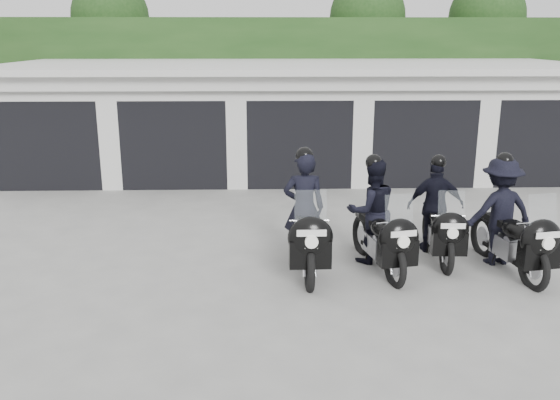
{
  "coord_description": "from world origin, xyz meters",
  "views": [
    {
      "loc": [
        -0.88,
        -8.95,
        3.71
      ],
      "look_at": [
        -0.62,
        0.62,
        1.05
      ],
      "focal_mm": 38.0,
      "sensor_mm": 36.0,
      "label": 1
    }
  ],
  "objects_px": {
    "police_bike_c": "(437,213)",
    "police_bike_d": "(505,219)",
    "police_bike_a": "(305,222)",
    "police_bike_b": "(376,219)"
  },
  "relations": [
    {
      "from": "police_bike_b",
      "to": "police_bike_d",
      "type": "xyz_separation_m",
      "value": [
        2.1,
        -0.13,
        0.03
      ]
    },
    {
      "from": "police_bike_a",
      "to": "police_bike_c",
      "type": "xyz_separation_m",
      "value": [
        2.33,
        0.59,
        -0.04
      ]
    },
    {
      "from": "police_bike_c",
      "to": "police_bike_d",
      "type": "bearing_deg",
      "value": -28.98
    },
    {
      "from": "police_bike_a",
      "to": "police_bike_d",
      "type": "bearing_deg",
      "value": -0.78
    },
    {
      "from": "police_bike_b",
      "to": "police_bike_d",
      "type": "relative_size",
      "value": 0.97
    },
    {
      "from": "police_bike_a",
      "to": "police_bike_b",
      "type": "distance_m",
      "value": 1.18
    },
    {
      "from": "police_bike_c",
      "to": "police_bike_d",
      "type": "height_order",
      "value": "police_bike_d"
    },
    {
      "from": "police_bike_b",
      "to": "police_bike_c",
      "type": "bearing_deg",
      "value": 10.56
    },
    {
      "from": "police_bike_c",
      "to": "police_bike_d",
      "type": "relative_size",
      "value": 0.93
    },
    {
      "from": "police_bike_a",
      "to": "police_bike_d",
      "type": "distance_m",
      "value": 3.27
    }
  ]
}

